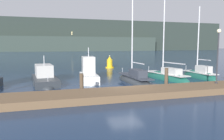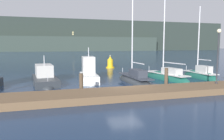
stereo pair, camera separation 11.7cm
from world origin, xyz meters
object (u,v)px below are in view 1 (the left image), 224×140
motorboat_berth_2 (45,81)px  dock_lamppost (218,47)px  motorboat_berth_3 (89,77)px  sailboat_berth_5 (166,78)px  channel_buoy (110,63)px  sailboat_berth_4 (134,81)px  sailboat_berth_6 (199,77)px

motorboat_berth_2 → dock_lamppost: dock_lamppost is taller
motorboat_berth_2 → dock_lamppost: size_ratio=1.51×
motorboat_berth_2 → motorboat_berth_3: bearing=-2.5°
dock_lamppost → sailboat_berth_5: bearing=102.4°
motorboat_berth_3 → sailboat_berth_5: (7.79, -0.81, -0.30)m
channel_buoy → sailboat_berth_4: bearing=-96.2°
motorboat_berth_2 → sailboat_berth_6: sailboat_berth_6 is taller
dock_lamppost → channel_buoy: bearing=101.2°
sailboat_berth_6 → channel_buoy: (-6.23, 12.67, 0.60)m
motorboat_berth_3 → sailboat_berth_6: size_ratio=0.58×
sailboat_berth_5 → dock_lamppost: bearing=-77.6°
motorboat_berth_3 → sailboat_berth_5: bearing=-5.9°
sailboat_berth_4 → motorboat_berth_2: bearing=167.7°
motorboat_berth_2 → sailboat_berth_6: bearing=-4.2°
sailboat_berth_5 → channel_buoy: 12.74m
motorboat_berth_3 → sailboat_berth_4: sailboat_berth_4 is taller
channel_buoy → dock_lamppost: size_ratio=0.46×
motorboat_berth_3 → dock_lamppost: dock_lamppost is taller
motorboat_berth_2 → sailboat_berth_5: sailboat_berth_5 is taller
sailboat_berth_5 → sailboat_berth_6: bearing=-2.5°
motorboat_berth_2 → sailboat_berth_4: (7.98, -1.74, -0.10)m
sailboat_berth_4 → channel_buoy: size_ratio=5.24×
channel_buoy → sailboat_berth_5: bearing=-79.3°
sailboat_berth_5 → dock_lamppost: (1.20, -5.47, 3.15)m
motorboat_berth_2 → sailboat_berth_4: size_ratio=0.63×
motorboat_berth_3 → sailboat_berth_5: 7.84m
motorboat_berth_2 → motorboat_berth_3: (3.99, -0.17, 0.16)m
sailboat_berth_5 → motorboat_berth_3: bearing=174.1°
sailboat_berth_4 → dock_lamppost: bearing=-43.2°
sailboat_berth_4 → sailboat_berth_6: bearing=4.4°
sailboat_berth_6 → channel_buoy: 14.13m
sailboat_berth_5 → sailboat_berth_6: sailboat_berth_5 is taller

